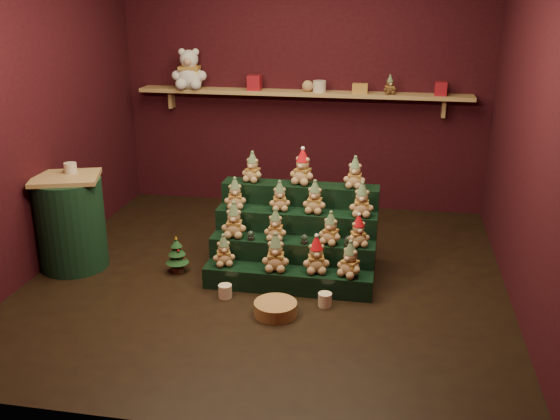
% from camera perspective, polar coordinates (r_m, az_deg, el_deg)
% --- Properties ---
extents(ground, '(4.00, 4.00, 0.00)m').
position_cam_1_polar(ground, '(5.43, -1.12, -6.17)').
color(ground, black).
rests_on(ground, ground).
extents(back_wall, '(4.00, 0.10, 2.80)m').
position_cam_1_polar(back_wall, '(6.98, 2.23, 11.67)').
color(back_wall, black).
rests_on(back_wall, ground).
extents(front_wall, '(4.00, 0.10, 2.80)m').
position_cam_1_polar(front_wall, '(3.07, -8.93, 1.06)').
color(front_wall, black).
rests_on(front_wall, ground).
extents(left_wall, '(0.10, 4.00, 2.80)m').
position_cam_1_polar(left_wall, '(5.75, -21.89, 8.59)').
color(left_wall, black).
rests_on(left_wall, ground).
extents(right_wall, '(0.10, 4.00, 2.80)m').
position_cam_1_polar(right_wall, '(5.00, 22.64, 7.00)').
color(right_wall, black).
rests_on(right_wall, ground).
extents(back_shelf, '(3.60, 0.26, 0.24)m').
position_cam_1_polar(back_shelf, '(6.82, 2.00, 10.59)').
color(back_shelf, tan).
rests_on(back_shelf, ground).
extents(riser_tier_front, '(1.40, 0.22, 0.18)m').
position_cam_1_polar(riser_tier_front, '(5.18, 0.70, -6.43)').
color(riser_tier_front, black).
rests_on(riser_tier_front, ground).
extents(riser_tier_midfront, '(1.40, 0.22, 0.36)m').
position_cam_1_polar(riser_tier_midfront, '(5.34, 1.10, -4.54)').
color(riser_tier_midfront, black).
rests_on(riser_tier_midfront, ground).
extents(riser_tier_midback, '(1.40, 0.22, 0.54)m').
position_cam_1_polar(riser_tier_midback, '(5.50, 1.48, -2.76)').
color(riser_tier_midback, black).
rests_on(riser_tier_midback, ground).
extents(riser_tier_back, '(1.40, 0.22, 0.72)m').
position_cam_1_polar(riser_tier_back, '(5.67, 1.84, -1.09)').
color(riser_tier_back, black).
rests_on(riser_tier_back, ground).
extents(teddy_0, '(0.24, 0.22, 0.26)m').
position_cam_1_polar(teddy_0, '(5.21, -5.18, -3.69)').
color(teddy_0, tan).
rests_on(teddy_0, riser_tier_front).
extents(teddy_1, '(0.24, 0.22, 0.31)m').
position_cam_1_polar(teddy_1, '(5.09, -0.40, -3.88)').
color(teddy_1, tan).
rests_on(teddy_1, riser_tier_front).
extents(teddy_2, '(0.25, 0.23, 0.30)m').
position_cam_1_polar(teddy_2, '(5.06, 3.34, -4.09)').
color(teddy_2, tan).
rests_on(teddy_2, riser_tier_front).
extents(teddy_3, '(0.27, 0.26, 0.29)m').
position_cam_1_polar(teddy_3, '(5.02, 6.44, -4.47)').
color(teddy_3, tan).
rests_on(teddy_3, riser_tier_front).
extents(teddy_4, '(0.23, 0.21, 0.30)m').
position_cam_1_polar(teddy_4, '(5.30, -4.23, -0.90)').
color(teddy_4, tan).
rests_on(teddy_4, riser_tier_midfront).
extents(teddy_5, '(0.19, 0.17, 0.26)m').
position_cam_1_polar(teddy_5, '(5.23, -0.41, -1.37)').
color(teddy_5, tan).
rests_on(teddy_5, riser_tier_midfront).
extents(teddy_6, '(0.24, 0.23, 0.27)m').
position_cam_1_polar(teddy_6, '(5.16, 4.65, -1.66)').
color(teddy_6, tan).
rests_on(teddy_6, riser_tier_midfront).
extents(teddy_7, '(0.23, 0.22, 0.26)m').
position_cam_1_polar(teddy_7, '(5.15, 7.18, -1.90)').
color(teddy_7, tan).
rests_on(teddy_7, riser_tier_midfront).
extents(teddy_8, '(0.23, 0.21, 0.27)m').
position_cam_1_polar(teddy_8, '(5.46, -4.14, 1.53)').
color(teddy_8, tan).
rests_on(teddy_8, riser_tier_midback).
extents(teddy_9, '(0.22, 0.21, 0.25)m').
position_cam_1_polar(teddy_9, '(5.39, -0.03, 1.28)').
color(teddy_9, tan).
rests_on(teddy_9, riser_tier_midback).
extents(teddy_10, '(0.21, 0.20, 0.28)m').
position_cam_1_polar(teddy_10, '(5.34, 3.20, 1.20)').
color(teddy_10, tan).
rests_on(teddy_10, riser_tier_midback).
extents(teddy_11, '(0.21, 0.19, 0.29)m').
position_cam_1_polar(teddy_11, '(5.30, 7.50, 0.95)').
color(teddy_11, tan).
rests_on(teddy_11, riser_tier_midback).
extents(teddy_12, '(0.23, 0.21, 0.27)m').
position_cam_1_polar(teddy_12, '(5.60, -2.53, 3.95)').
color(teddy_12, tan).
rests_on(teddy_12, riser_tier_back).
extents(teddy_13, '(0.27, 0.25, 0.31)m').
position_cam_1_polar(teddy_13, '(5.52, 2.08, 3.96)').
color(teddy_13, tan).
rests_on(teddy_13, riser_tier_back).
extents(teddy_14, '(0.21, 0.19, 0.27)m').
position_cam_1_polar(teddy_14, '(5.46, 6.87, 3.43)').
color(teddy_14, tan).
rests_on(teddy_14, riser_tier_back).
extents(snow_globe_a, '(0.06, 0.06, 0.08)m').
position_cam_1_polar(snow_globe_a, '(5.26, -2.69, -2.33)').
color(snow_globe_a, black).
rests_on(snow_globe_a, riser_tier_midfront).
extents(snow_globe_b, '(0.06, 0.06, 0.08)m').
position_cam_1_polar(snow_globe_b, '(5.18, 2.24, -2.67)').
color(snow_globe_b, black).
rests_on(snow_globe_b, riser_tier_midfront).
extents(snow_globe_c, '(0.07, 0.07, 0.09)m').
position_cam_1_polar(snow_globe_c, '(5.14, 6.28, -2.86)').
color(snow_globe_c, black).
rests_on(snow_globe_c, riser_tier_midfront).
extents(side_table, '(0.67, 0.61, 0.85)m').
position_cam_1_polar(side_table, '(5.79, -18.58, -1.09)').
color(side_table, tan).
rests_on(side_table, ground).
extents(table_ornament, '(0.11, 0.11, 0.09)m').
position_cam_1_polar(table_ornament, '(5.73, -18.62, 3.68)').
color(table_ornament, beige).
rests_on(table_ornament, side_table).
extents(mini_christmas_tree, '(0.20, 0.20, 0.34)m').
position_cam_1_polar(mini_christmas_tree, '(5.54, -9.40, -4.03)').
color(mini_christmas_tree, '#4C281B').
rests_on(mini_christmas_tree, ground).
extents(mug_left, '(0.11, 0.11, 0.11)m').
position_cam_1_polar(mug_left, '(5.10, -5.04, -7.41)').
color(mug_left, beige).
rests_on(mug_left, ground).
extents(mug_right, '(0.11, 0.11, 0.11)m').
position_cam_1_polar(mug_right, '(4.96, 4.12, -8.18)').
color(mug_right, beige).
rests_on(mug_right, ground).
extents(wicker_basket, '(0.43, 0.43, 0.10)m').
position_cam_1_polar(wicker_basket, '(4.83, -0.42, -9.00)').
color(wicker_basket, '#A88444').
rests_on(wicker_basket, ground).
extents(white_bear, '(0.43, 0.39, 0.54)m').
position_cam_1_polar(white_bear, '(7.04, -8.30, 13.12)').
color(white_bear, white).
rests_on(white_bear, back_shelf).
extents(brown_bear, '(0.17, 0.16, 0.19)m').
position_cam_1_polar(brown_bear, '(6.70, 10.01, 11.20)').
color(brown_bear, '#4F321A').
rests_on(brown_bear, back_shelf).
extents(gift_tin_red_a, '(0.14, 0.14, 0.16)m').
position_cam_1_polar(gift_tin_red_a, '(6.88, -2.34, 11.55)').
color(gift_tin_red_a, maroon).
rests_on(gift_tin_red_a, back_shelf).
extents(gift_tin_cream, '(0.14, 0.14, 0.12)m').
position_cam_1_polar(gift_tin_cream, '(6.76, 3.62, 11.22)').
color(gift_tin_cream, beige).
rests_on(gift_tin_cream, back_shelf).
extents(gift_tin_red_b, '(0.12, 0.12, 0.14)m').
position_cam_1_polar(gift_tin_red_b, '(6.73, 14.48, 10.69)').
color(gift_tin_red_b, maroon).
rests_on(gift_tin_red_b, back_shelf).
extents(shelf_plush_ball, '(0.12, 0.12, 0.12)m').
position_cam_1_polar(shelf_plush_ball, '(6.78, 2.55, 11.26)').
color(shelf_plush_ball, tan).
rests_on(shelf_plush_ball, back_shelf).
extents(scarf_gift_box, '(0.16, 0.10, 0.10)m').
position_cam_1_polar(scarf_gift_box, '(6.73, 7.33, 10.97)').
color(scarf_gift_box, orange).
rests_on(scarf_gift_box, back_shelf).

